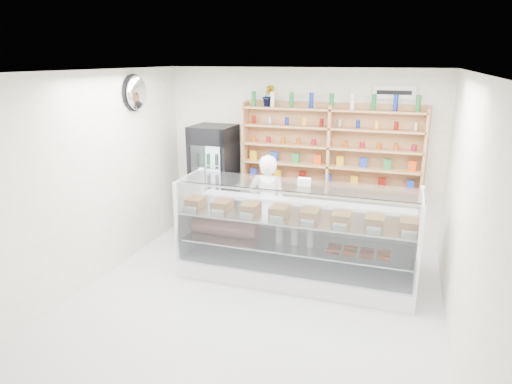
% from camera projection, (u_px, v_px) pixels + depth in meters
% --- Properties ---
extents(room, '(5.00, 5.00, 5.00)m').
position_uv_depth(room, '(250.00, 198.00, 5.20)').
color(room, '#BCBCC1').
rests_on(room, ground).
extents(display_counter, '(3.15, 0.94, 1.37)m').
position_uv_depth(display_counter, '(295.00, 254.00, 6.21)').
color(display_counter, white).
rests_on(display_counter, floor).
extents(shop_worker, '(0.60, 0.42, 1.58)m').
position_uv_depth(shop_worker, '(267.00, 206.00, 6.90)').
color(shop_worker, white).
rests_on(shop_worker, floor).
extents(drinks_cooler, '(0.69, 0.67, 1.88)m').
position_uv_depth(drinks_cooler, '(214.00, 181.00, 7.69)').
color(drinks_cooler, black).
rests_on(drinks_cooler, floor).
extents(wall_shelving, '(2.84, 0.28, 1.33)m').
position_uv_depth(wall_shelving, '(329.00, 147.00, 7.13)').
color(wall_shelving, tan).
rests_on(wall_shelving, back_wall).
extents(potted_plant, '(0.22, 0.19, 0.34)m').
position_uv_depth(potted_plant, '(268.00, 96.00, 7.21)').
color(potted_plant, '#1E6626').
rests_on(potted_plant, wall_shelving).
extents(security_mirror, '(0.15, 0.50, 0.50)m').
position_uv_depth(security_mirror, '(137.00, 93.00, 6.66)').
color(security_mirror, silver).
rests_on(security_mirror, left_wall).
extents(wall_sign, '(0.62, 0.03, 0.20)m').
position_uv_depth(wall_sign, '(394.00, 92.00, 6.73)').
color(wall_sign, white).
rests_on(wall_sign, back_wall).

